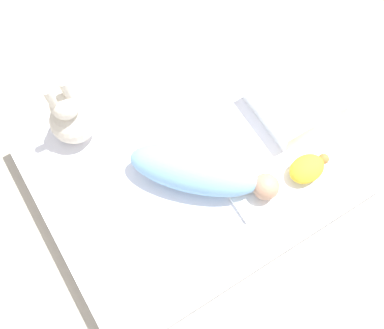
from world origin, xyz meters
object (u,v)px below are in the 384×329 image
at_px(turtle_plush, 308,168).
at_px(pillow, 295,101).
at_px(bunny_plush, 71,118).
at_px(swaddled_baby, 199,171).

bearing_deg(turtle_plush, pillow, 63.95).
bearing_deg(pillow, bunny_plush, 155.38).
xyz_separation_m(pillow, turtle_plush, (-0.13, -0.26, -0.02)).
xyz_separation_m(bunny_plush, turtle_plush, (0.68, -0.63, -0.08)).
height_order(swaddled_baby, turtle_plush, swaddled_baby).
distance_m(swaddled_baby, turtle_plush, 0.42).
bearing_deg(swaddled_baby, pillow, 51.86).
bearing_deg(turtle_plush, swaddled_baby, 152.18).
height_order(swaddled_baby, pillow, swaddled_baby).
relative_size(swaddled_baby, pillow, 1.61).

